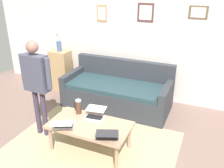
{
  "coord_description": "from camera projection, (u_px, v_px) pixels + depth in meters",
  "views": [
    {
      "loc": [
        -1.4,
        2.52,
        2.37
      ],
      "look_at": [
        0.04,
        -0.81,
        0.8
      ],
      "focal_mm": 39.06,
      "sensor_mm": 36.0,
      "label": 1
    }
  ],
  "objects": [
    {
      "name": "flower_vase",
      "position": [
        59.0,
        45.0,
        5.3
      ],
      "size": [
        0.1,
        0.1,
        0.41
      ],
      "color": "#445C89",
      "rests_on": "side_shelf"
    },
    {
      "name": "back_wall",
      "position": [
        141.0,
        34.0,
        4.89
      ],
      "size": [
        7.04,
        0.11,
        2.7
      ],
      "color": "silver",
      "rests_on": "ground_plane"
    },
    {
      "name": "ground_plane",
      "position": [
        93.0,
        154.0,
        3.58
      ],
      "size": [
        7.68,
        7.68,
        0.0
      ],
      "primitive_type": "plane",
      "color": "#775E55"
    },
    {
      "name": "laptop_right",
      "position": [
        107.0,
        134.0,
        3.23
      ],
      "size": [
        0.38,
        0.39,
        0.12
      ],
      "color": "#28282D",
      "rests_on": "coffee_table"
    },
    {
      "name": "couch",
      "position": [
        118.0,
        92.0,
        4.84
      ],
      "size": [
        2.07,
        0.92,
        0.88
      ],
      "color": "#2D3137",
      "rests_on": "ground_plane"
    },
    {
      "name": "french_press",
      "position": [
        78.0,
        107.0,
        3.77
      ],
      "size": [
        0.11,
        0.09,
        0.26
      ],
      "color": "#4C3323",
      "rests_on": "coffee_table"
    },
    {
      "name": "coffee_table",
      "position": [
        90.0,
        127.0,
        3.55
      ],
      "size": [
        1.19,
        0.64,
        0.43
      ],
      "color": "tan",
      "rests_on": "ground_plane"
    },
    {
      "name": "area_rug",
      "position": [
        88.0,
        152.0,
        3.62
      ],
      "size": [
        2.5,
        2.13,
        0.01
      ],
      "primitive_type": "cube",
      "color": "tan",
      "rests_on": "ground_plane"
    },
    {
      "name": "laptop_left",
      "position": [
        63.0,
        124.0,
        3.44
      ],
      "size": [
        0.42,
        0.45,
        0.14
      ],
      "color": "silver",
      "rests_on": "coffee_table"
    },
    {
      "name": "side_shelf",
      "position": [
        61.0,
        70.0,
        5.53
      ],
      "size": [
        0.42,
        0.32,
        0.91
      ],
      "color": "tan",
      "rests_on": "ground_plane"
    },
    {
      "name": "laptop_center",
      "position": [
        95.0,
        115.0,
        3.69
      ],
      "size": [
        0.33,
        0.35,
        0.12
      ],
      "color": "silver",
      "rests_on": "coffee_table"
    },
    {
      "name": "person_standing",
      "position": [
        36.0,
        77.0,
        3.66
      ],
      "size": [
        0.56,
        0.19,
        1.57
      ],
      "color": "#393041",
      "rests_on": "ground_plane"
    }
  ]
}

